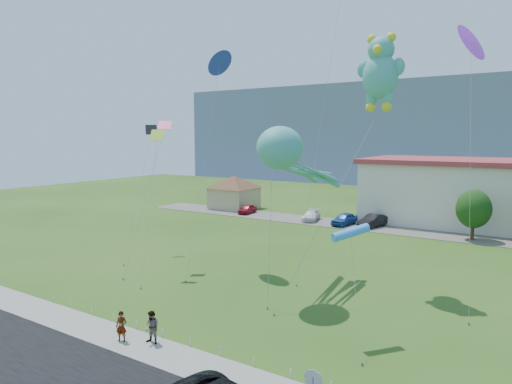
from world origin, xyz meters
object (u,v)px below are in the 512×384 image
parked_car_red (247,209)px  parked_car_blue (344,219)px  pavilion (234,189)px  teddy_bear_kite (380,71)px  pedestrian_left (121,326)px  octopus_kite (289,158)px  pedestrian_right (152,327)px  parked_car_white (311,215)px  parked_car_black (373,221)px

parked_car_red → parked_car_blue: size_ratio=0.85×
pavilion → teddy_bear_kite: size_ratio=0.50×
pedestrian_left → teddy_bear_kite: size_ratio=0.09×
octopus_kite → teddy_bear_kite: (4.64, 4.93, 6.13)m
pavilion → pedestrian_right: pavilion is taller
pedestrian_left → parked_car_red: 41.68m
parked_car_white → parked_car_blue: parked_car_blue is taller
parked_car_white → teddy_bear_kite: 29.96m
pedestrian_right → teddy_bear_kite: 22.88m
parked_car_blue → parked_car_black: bearing=19.8°
pedestrian_right → teddy_bear_kite: bearing=63.6°
parked_car_red → parked_car_black: 18.32m
pavilion → parked_car_white: size_ratio=2.04×
teddy_bear_kite → parked_car_blue: bearing=117.1°
pedestrian_right → octopus_kite: (1.98, 11.32, 8.55)m
parked_car_red → parked_car_black: parked_car_black is taller
parked_car_black → octopus_kite: bearing=-71.0°
teddy_bear_kite → pedestrian_left: bearing=-115.9°
parked_car_white → teddy_bear_kite: (15.29, -20.98, 14.95)m
pavilion → pedestrian_left: size_ratio=5.61×
pavilion → pedestrian_right: 46.53m
parked_car_black → octopus_kite: (2.45, -26.10, 8.71)m
parked_car_black → teddy_bear_kite: (7.08, -21.18, 14.85)m
pedestrian_left → pedestrian_right: (1.59, 0.69, 0.06)m
parked_car_blue → parked_car_black: parked_car_black is taller
pedestrian_right → octopus_kite: bearing=75.9°
teddy_bear_kite → pedestrian_right: bearing=-112.2°
octopus_kite → pavilion: bearing=131.1°
pedestrian_left → parked_car_black: (1.13, 38.11, -0.10)m
parked_car_black → teddy_bear_kite: teddy_bear_kite is taller
pedestrian_right → parked_car_red: (-18.78, 37.28, -0.29)m
pavilion → parked_car_red: bearing=-33.9°
parked_car_black → octopus_kite: 27.63m
parked_car_red → octopus_kite: bearing=-56.9°
parked_car_black → pedestrian_right: bearing=-75.7°
pedestrian_right → parked_car_black: size_ratio=0.38×
parked_car_red → pedestrian_right: bearing=-68.8°
parked_car_black → octopus_kite: size_ratio=0.39×
parked_car_black → teddy_bear_kite: 26.81m
parked_car_red → parked_car_white: bearing=-5.8°
teddy_bear_kite → octopus_kite: bearing=-133.3°
parked_car_red → parked_car_white: parked_car_white is taller
teddy_bear_kite → parked_car_black: bearing=108.5°
pedestrian_right → parked_car_white: bearing=98.9°
octopus_kite → teddy_bear_kite: bearing=46.7°
pedestrian_left → pedestrian_right: size_ratio=0.93×
pedestrian_left → teddy_bear_kite: bearing=37.5°
octopus_kite → parked_car_black: bearing=95.4°
pedestrian_right → parked_car_blue: 36.87m
pavilion → octopus_kite: bearing=-48.9°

